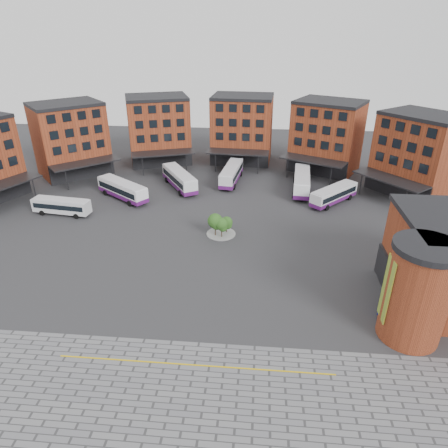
# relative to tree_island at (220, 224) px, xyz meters

# --- Properties ---
(ground) EXTENTS (160.00, 160.00, 0.00)m
(ground) POSITION_rel_tree_island_xyz_m (-1.94, -11.58, -1.96)
(ground) COLOR #28282B
(ground) RESTS_ON ground
(paving_zone) EXTENTS (50.00, 22.00, 0.02)m
(paving_zone) POSITION_rel_tree_island_xyz_m (0.06, -33.58, -1.95)
(paving_zone) COLOR slate
(paving_zone) RESTS_ON ground
(yellow_line) EXTENTS (26.00, 0.15, 0.02)m
(yellow_line) POSITION_rel_tree_island_xyz_m (0.06, -25.58, -1.93)
(yellow_line) COLOR gold
(yellow_line) RESTS_ON paving_zone
(main_building) EXTENTS (94.14, 42.48, 14.60)m
(main_building) POSITION_rel_tree_island_xyz_m (-6.71, 26.67, 5.26)
(main_building) COLOR brown
(main_building) RESTS_ON ground
(tree_island) EXTENTS (4.40, 4.40, 3.61)m
(tree_island) POSITION_rel_tree_island_xyz_m (0.00, 0.00, 0.00)
(tree_island) COLOR gray
(tree_island) RESTS_ON ground
(bus_a) EXTENTS (9.90, 3.37, 2.74)m
(bus_a) POSITION_rel_tree_island_xyz_m (-26.94, 5.07, -0.33)
(bus_a) COLOR silver
(bus_a) RESTS_ON ground
(bus_b) EXTENTS (10.90, 9.03, 3.26)m
(bus_b) POSITION_rel_tree_island_xyz_m (-18.95, 12.47, -0.19)
(bus_b) COLOR white
(bus_b) RESTS_ON ground
(bus_c) EXTENTS (8.63, 11.74, 3.40)m
(bus_c) POSITION_rel_tree_island_xyz_m (-9.71, 18.64, -0.12)
(bus_c) COLOR white
(bus_c) RESTS_ON ground
(bus_d) EXTENTS (4.12, 11.98, 3.31)m
(bus_d) POSITION_rel_tree_island_xyz_m (0.02, 22.65, -0.17)
(bus_d) COLOR silver
(bus_d) RESTS_ON ground
(bus_e) EXTENTS (3.98, 12.57, 3.48)m
(bus_e) POSITION_rel_tree_island_xyz_m (13.57, 19.26, -0.07)
(bus_e) COLOR white
(bus_e) RESTS_ON ground
(bus_f) EXTENTS (9.19, 9.40, 3.01)m
(bus_f) POSITION_rel_tree_island_xyz_m (18.74, 13.85, -0.33)
(bus_f) COLOR white
(bus_f) RESTS_ON ground
(blue_car) EXTENTS (4.48, 3.39, 1.41)m
(blue_car) POSITION_rel_tree_island_xyz_m (20.94, -17.51, -1.26)
(blue_car) COLOR #0C109E
(blue_car) RESTS_ON ground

